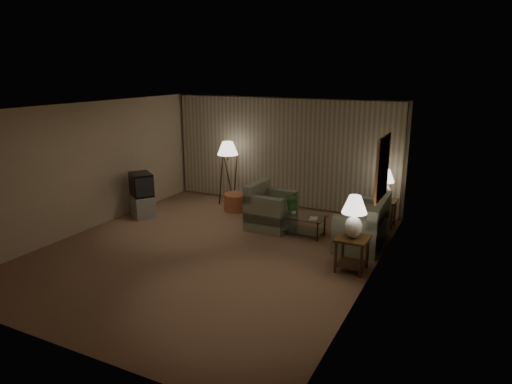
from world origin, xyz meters
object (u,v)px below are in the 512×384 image
table_lamp_near (354,213)px  tv_cabinet (143,206)px  sofa (362,225)px  side_table_far (383,208)px  armchair (271,211)px  table_lamp_far (385,182)px  floor_lamp (228,172)px  coffee_table (300,222)px  crt_tv (141,184)px  side_table_near (352,248)px  vase (293,211)px  ottoman (236,202)px

table_lamp_near → tv_cabinet: bearing=171.6°
sofa → side_table_far: (0.15, 1.22, 0.04)m
tv_cabinet → armchair: bearing=46.7°
table_lamp_far → floor_lamp: size_ratio=0.42×
coffee_table → table_lamp_near: bearing=-41.0°
table_lamp_near → crt_tv: bearing=171.6°
side_table_near → floor_lamp: floor_lamp is taller
crt_tv → floor_lamp: floor_lamp is taller
table_lamp_near → vase: size_ratio=5.35×
armchair → sofa: bearing=-88.4°
table_lamp_far → coffee_table: 2.08m
crt_tv → vase: crt_tv is taller
crt_tv → floor_lamp: 2.19m
table_lamp_far → coffee_table: table_lamp_far is taller
tv_cabinet → sofa: bearing=42.6°
ottoman → vase: size_ratio=4.48×
sofa → ottoman: sofa is taller
armchair → coffee_table: (0.70, -0.10, -0.11)m
side_table_far → table_lamp_near: table_lamp_near is taller
coffee_table → crt_tv: 3.82m
ottoman → coffee_table: bearing=-24.0°
side_table_far → table_lamp_near: 2.65m
sofa → ottoman: (-3.28, 0.79, -0.16)m
sofa → tv_cabinet: (-5.05, -0.58, -0.12)m
crt_tv → vase: 3.65m
floor_lamp → vase: (2.29, -1.26, -0.36)m
side_table_near → coffee_table: bearing=139.0°
sofa → table_lamp_far: (0.15, 1.22, 0.63)m
crt_tv → table_lamp_far: bearing=55.1°
tv_cabinet → crt_tv: (0.00, 0.00, 0.51)m
armchair → tv_cabinet: (-3.06, -0.57, -0.14)m
table_lamp_near → floor_lamp: floor_lamp is taller
sofa → armchair: 1.99m
sofa → vase: sofa is taller
side_table_near → tv_cabinet: size_ratio=0.72×
floor_lamp → side_table_near: bearing=-33.0°
table_lamp_near → tv_cabinet: (-5.20, 0.77, -0.79)m
armchair → coffee_table: size_ratio=0.90×
armchair → table_lamp_far: 2.54m
side_table_far → tv_cabinet: 5.51m
side_table_near → table_lamp_near: 0.62m
sofa → crt_tv: bearing=-85.2°
table_lamp_near → vase: bearing=141.8°
side_table_far → floor_lamp: size_ratio=0.37×
armchair → crt_tv: bearing=102.1°
side_table_far → vase: 2.07m
table_lamp_near → ottoman: bearing=148.1°
side_table_far → tv_cabinet: bearing=-160.9°
table_lamp_far → floor_lamp: bearing=-179.1°
sofa → table_lamp_near: (0.15, -1.35, 0.67)m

